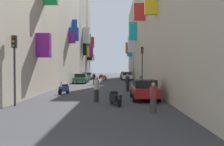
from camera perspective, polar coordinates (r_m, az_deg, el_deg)
ground_plane at (r=34.41m, az=-1.74°, el=-2.61°), size 140.00×140.00×0.00m
building_left_mid_a at (r=38.13m, az=-14.07°, el=13.56°), size 7.36×15.71×20.94m
building_left_mid_b at (r=50.57m, az=-10.24°, el=10.76°), size 7.33×10.16×21.38m
building_left_mid_c at (r=57.43m, az=-8.86°, el=9.87°), size 7.36×3.89×21.93m
building_left_far at (r=62.35m, az=-8.07°, el=8.50°), size 7.12×6.36×20.38m
building_right_near at (r=23.12m, az=17.68°, el=15.05°), size 7.32×34.39×15.73m
building_right_mid_a at (r=43.23m, az=9.59°, el=12.43°), size 7.27×6.46×21.45m
building_right_far at (r=56.85m, az=7.38°, el=6.84°), size 6.95×16.17×15.69m
parked_car_white at (r=45.47m, az=3.47°, el=-0.67°), size 2.01×4.45×1.51m
parked_car_red at (r=17.88m, az=7.58°, el=-3.76°), size 1.89×3.94×1.48m
parked_car_silver at (r=50.44m, az=3.38°, el=-0.51°), size 1.96×4.29×1.43m
parked_car_black at (r=56.89m, az=2.93°, el=-0.32°), size 1.93×4.00×1.38m
parked_car_grey at (r=46.66m, az=-5.83°, el=-0.67°), size 1.96×4.22×1.40m
parked_car_green at (r=36.94m, az=-7.30°, el=-1.19°), size 2.02×4.19×1.43m
scooter_silver at (r=50.20m, az=-4.32°, el=-0.86°), size 0.78×1.74×1.13m
scooter_blue at (r=22.00m, az=-11.19°, el=-3.64°), size 0.74×1.73×1.13m
scooter_orange at (r=45.03m, az=-1.76°, el=-1.10°), size 0.84×1.86×1.13m
scooter_black at (r=15.28m, az=0.75°, el=-5.78°), size 0.79×1.90×1.13m
scooter_red at (r=51.22m, az=-2.58°, el=-0.81°), size 0.78×1.68×1.13m
pedestrian_crossing at (r=12.81m, az=9.66°, el=-5.74°), size 0.47×0.47×1.58m
pedestrian_near_left at (r=23.81m, az=3.67°, el=-2.30°), size 0.49×0.49×1.71m
pedestrian_near_right at (r=16.66m, az=-3.66°, el=-3.78°), size 0.54×0.54×1.75m
pedestrian_mid_street at (r=25.96m, az=6.78°, el=-2.11°), size 0.48×0.48×1.62m
pedestrian_far_away at (r=32.84m, az=-4.21°, el=-1.40°), size 0.53×0.53×1.61m
traffic_light_near_corner at (r=15.97m, az=-21.87°, el=3.26°), size 0.26×0.34×4.29m
traffic_light_far_corner at (r=28.38m, az=7.06°, el=2.98°), size 0.26×0.34×4.72m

